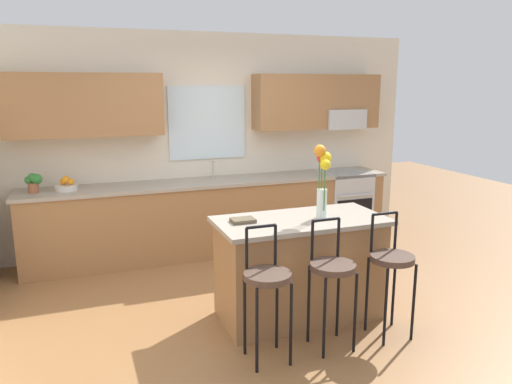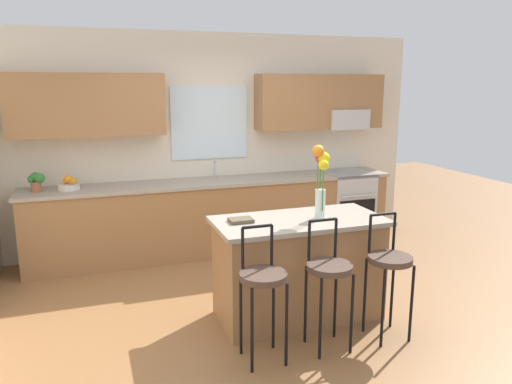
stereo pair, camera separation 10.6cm
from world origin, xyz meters
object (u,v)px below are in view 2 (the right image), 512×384
Objects in this scene: oven_range at (346,205)px; flower_vase at (321,174)px; fruit_bowl_oranges at (69,185)px; potted_plant_small at (36,181)px; bar_stool_middle at (329,273)px; kitchen_island at (298,268)px; bar_stool_far at (389,265)px; bar_stool_near at (263,282)px; cookbook at (241,220)px.

flower_vase reaches higher than oven_range.
potted_plant_small reaches higher than fruit_bowl_oranges.
kitchen_island is at bearing 90.00° from bar_stool_middle.
bar_stool_middle is (0.00, -0.58, 0.17)m from kitchen_island.
fruit_bowl_oranges is (-3.51, 0.03, 0.51)m from oven_range.
bar_stool_far reaches higher than kitchen_island.
flower_vase reaches higher than bar_stool_middle.
bar_stool_near is at bearing -133.43° from kitchen_island.
kitchen_island is 2.81m from fruit_bowl_oranges.
kitchen_island is at bearing 46.57° from bar_stool_near.
bar_stool_middle is at bearing -51.68° from cookbook.
bar_stool_middle is 4.34× the size of fruit_bowl_oranges.
bar_stool_middle is 0.89m from flower_vase.
bar_stool_near is 0.72m from cookbook.
bar_stool_near is (-2.12, -2.53, 0.18)m from oven_range.
oven_range is 2.85m from cookbook.
bar_stool_middle is 1.60× the size of flower_vase.
potted_plant_small is at bearing 140.66° from flower_vase.
bar_stool_middle is 0.88m from cookbook.
fruit_bowl_oranges is 1.11× the size of potted_plant_small.
bar_stool_far is at bearing -112.05° from oven_range.
flower_vase is 3.18m from potted_plant_small.
bar_stool_far is at bearing -55.86° from flower_vase.
kitchen_island is 0.82m from bar_stool_near.
flower_vase is (0.18, 0.54, 0.69)m from bar_stool_middle.
fruit_bowl_oranges is (-2.12, 2.01, -0.35)m from flower_vase.
fruit_bowl_oranges is at bearing 179.53° from oven_range.
kitchen_island is at bearing 168.71° from flower_vase.
oven_range is at bearing 51.05° from kitchen_island.
kitchen_island is at bearing -45.55° from fruit_bowl_oranges.
bar_stool_far is 4.34× the size of fruit_bowl_oranges.
fruit_bowl_oranges is (-1.42, 1.90, 0.03)m from cookbook.
bar_stool_middle is 3.23m from fruit_bowl_oranges.
bar_stool_far is at bearing -42.17° from potted_plant_small.
potted_plant_small is (-2.27, 1.97, 0.58)m from kitchen_island.
kitchen_island is 6.28× the size of fruit_bowl_oranges.
flower_vase is at bearing 124.14° from bar_stool_far.
fruit_bowl_oranges is at bearing 136.48° from flower_vase.
bar_stool_near is at bearing -92.98° from cookbook.
oven_range is at bearing -0.34° from potted_plant_small.
bar_stool_far is at bearing -31.49° from cookbook.
flower_vase reaches higher than fruit_bowl_oranges.
cookbook is 2.58m from potted_plant_small.
potted_plant_small reaches higher than kitchen_island.
bar_stool_far is 5.21× the size of cookbook.
oven_range is at bearing 58.09° from bar_stool_middle.
oven_range is 3.88m from potted_plant_small.
bar_stool_far is 3.58m from fruit_bowl_oranges.
bar_stool_far is 1.29m from cookbook.
fruit_bowl_oranges is at bearing 134.45° from kitchen_island.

